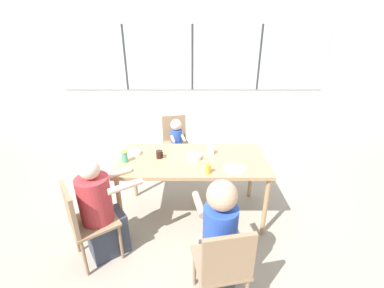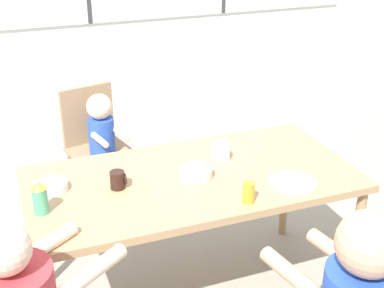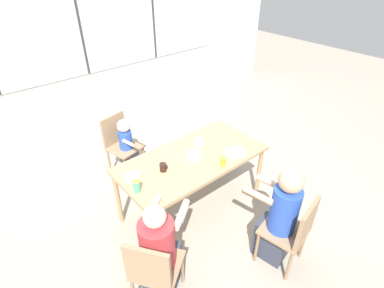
# 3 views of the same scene
# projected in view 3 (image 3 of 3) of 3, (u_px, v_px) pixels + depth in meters

# --- Properties ---
(ground_plane) EXTENTS (16.00, 16.00, 0.00)m
(ground_plane) POSITION_uv_depth(u_px,v_px,m) (192.00, 207.00, 3.74)
(ground_plane) COLOR gray
(wall_back_with_windows) EXTENTS (8.40, 0.08, 2.80)m
(wall_back_with_windows) POSITION_uv_depth(u_px,v_px,m) (83.00, 47.00, 4.64)
(wall_back_with_windows) COLOR silver
(wall_back_with_windows) RESTS_ON ground_plane
(dining_table) EXTENTS (1.66, 0.82, 0.77)m
(dining_table) POSITION_uv_depth(u_px,v_px,m) (192.00, 162.00, 3.35)
(dining_table) COLOR tan
(dining_table) RESTS_ON ground_plane
(chair_for_woman_green_shirt) EXTENTS (0.47, 0.47, 0.86)m
(chair_for_woman_green_shirt) POSITION_uv_depth(u_px,v_px,m) (294.00, 229.00, 2.79)
(chair_for_woman_green_shirt) COLOR #937556
(chair_for_woman_green_shirt) RESTS_ON ground_plane
(chair_for_man_blue_shirt) EXTENTS (0.56, 0.56, 0.86)m
(chair_for_man_blue_shirt) POSITION_uv_depth(u_px,v_px,m) (153.00, 269.00, 2.45)
(chair_for_man_blue_shirt) COLOR #937556
(chair_for_man_blue_shirt) RESTS_ON ground_plane
(chair_for_toddler) EXTENTS (0.48, 0.48, 0.86)m
(chair_for_toddler) POSITION_uv_depth(u_px,v_px,m) (119.00, 140.00, 4.08)
(chair_for_toddler) COLOR #937556
(chair_for_toddler) RESTS_ON ground_plane
(person_woman_green_shirt) EXTENTS (0.35, 0.52, 1.15)m
(person_woman_green_shirt) POSITION_uv_depth(u_px,v_px,m) (279.00, 218.00, 2.86)
(person_woman_green_shirt) COLOR #333847
(person_woman_green_shirt) RESTS_ON ground_plane
(person_man_blue_shirt) EXTENTS (0.61, 0.55, 1.08)m
(person_man_blue_shirt) POSITION_uv_depth(u_px,v_px,m) (160.00, 254.00, 2.60)
(person_man_blue_shirt) COLOR #333847
(person_man_blue_shirt) RESTS_ON ground_plane
(person_toddler) EXTENTS (0.25, 0.35, 0.87)m
(person_toddler) POSITION_uv_depth(u_px,v_px,m) (128.00, 149.00, 4.05)
(person_toddler) COLOR #333847
(person_toddler) RESTS_ON ground_plane
(coffee_mug) EXTENTS (0.08, 0.07, 0.09)m
(coffee_mug) POSITION_uv_depth(u_px,v_px,m) (163.00, 167.00, 3.10)
(coffee_mug) COLOR black
(coffee_mug) RESTS_ON dining_table
(sippy_cup) EXTENTS (0.07, 0.07, 0.16)m
(sippy_cup) POSITION_uv_depth(u_px,v_px,m) (137.00, 185.00, 2.81)
(sippy_cup) COLOR #4CA57F
(sippy_cup) RESTS_ON dining_table
(juice_glass) EXTENTS (0.06, 0.06, 0.10)m
(juice_glass) POSITION_uv_depth(u_px,v_px,m) (223.00, 162.00, 3.16)
(juice_glass) COLOR gold
(juice_glass) RESTS_ON dining_table
(milk_carton_small) EXTENTS (0.07, 0.07, 0.10)m
(milk_carton_small) POSITION_uv_depth(u_px,v_px,m) (199.00, 142.00, 3.48)
(milk_carton_small) COLOR silver
(milk_carton_small) RESTS_ON dining_table
(bowl_white_shallow) EXTENTS (0.17, 0.17, 0.05)m
(bowl_white_shallow) POSITION_uv_depth(u_px,v_px,m) (194.00, 156.00, 3.30)
(bowl_white_shallow) COLOR silver
(bowl_white_shallow) RESTS_ON dining_table
(bowl_cereal) EXTENTS (0.16, 0.16, 0.04)m
(bowl_cereal) POSITION_uv_depth(u_px,v_px,m) (133.00, 177.00, 3.00)
(bowl_cereal) COLOR white
(bowl_cereal) RESTS_ON dining_table
(plate_tortillas) EXTENTS (0.24, 0.24, 0.01)m
(plate_tortillas) POSITION_uv_depth(u_px,v_px,m) (235.00, 152.00, 3.39)
(plate_tortillas) COLOR beige
(plate_tortillas) RESTS_ON dining_table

